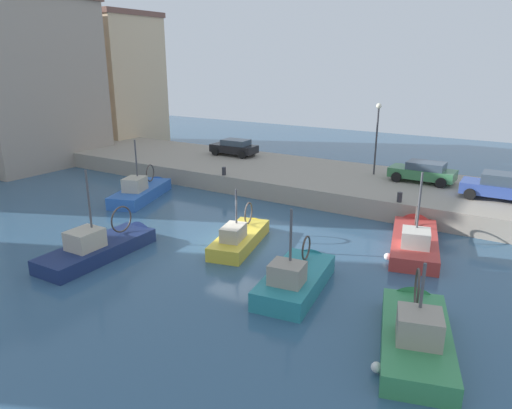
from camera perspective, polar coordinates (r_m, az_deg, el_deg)
water_surface at (r=23.67m, az=-2.37°, el=-4.65°), size 80.00×80.00×0.00m
quay_wall at (r=33.15m, az=8.84°, el=2.70°), size 9.00×56.00×1.20m
fishing_boat_navy at (r=23.42m, az=-17.90°, el=-5.45°), size 6.56×2.27×5.08m
fishing_boat_green at (r=16.71m, az=18.69°, el=-15.19°), size 6.36×3.60×4.01m
fishing_boat_blue at (r=32.11m, az=-13.51°, el=1.05°), size 6.62×3.80×4.84m
fishing_boat_red at (r=24.43m, az=18.64°, el=-4.65°), size 6.92×3.49×4.97m
fishing_boat_yellow at (r=23.55m, az=-1.71°, el=-4.49°), size 5.70×2.79×3.74m
fishing_boat_teal at (r=19.37m, az=5.12°, el=-9.60°), size 5.64×2.64×4.50m
parked_car_green at (r=32.11m, az=19.66°, el=3.80°), size 2.03×4.08×1.34m
parked_car_black at (r=38.83m, az=-2.65°, el=6.98°), size 1.98×3.87×1.33m
parked_car_blue at (r=29.86m, az=27.49°, el=1.99°), size 2.09×3.93×1.50m
mooring_bollard_south at (r=27.28m, az=17.05°, el=0.86°), size 0.28×0.28×0.55m
mooring_bollard_mid at (r=32.27m, az=-3.92°, el=4.07°), size 0.28×0.28×0.55m
quay_streetlamp at (r=32.90m, az=14.53°, el=9.10°), size 0.36×0.36×4.83m
waterfront_building_west at (r=52.01m, az=-16.14°, el=14.28°), size 7.68×6.34×13.32m
waterfront_building_central at (r=45.37m, az=-26.47°, el=13.23°), size 10.96×9.26×13.94m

